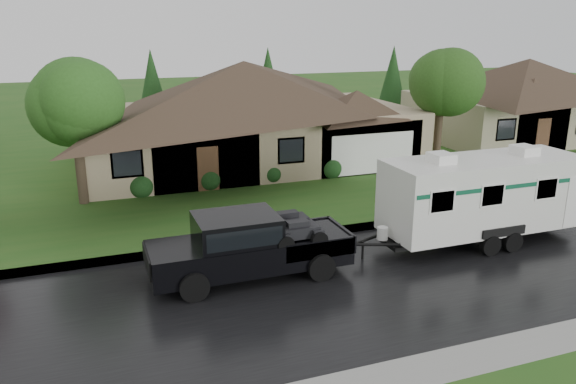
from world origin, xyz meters
The scene contains 11 objects.
ground centered at (0.00, 0.00, 0.00)m, with size 140.00×140.00×0.00m, color #25551A.
road centered at (0.00, -2.00, 0.01)m, with size 140.00×8.00×0.01m, color black.
curb centered at (0.00, 2.25, 0.07)m, with size 140.00×0.50×0.15m, color gray.
lawn centered at (0.00, 15.00, 0.07)m, with size 140.00×26.00×0.15m, color #25551A.
house_main centered at (2.29, 13.84, 3.59)m, with size 19.44×10.80×6.90m.
house_neighbor centered at (22.27, 14.34, 3.32)m, with size 15.12×9.72×6.45m.
tree_left_green centered at (-6.79, 8.97, 4.47)m, with size 3.77×3.77×6.23m.
tree_right_green centered at (11.90, 9.88, 4.51)m, with size 3.79×3.79×6.28m.
shrub_row centered at (2.00, 9.30, 0.65)m, with size 13.60×1.00×1.00m.
pickup_truck centered at (-2.09, -0.38, 1.12)m, with size 6.24×2.37×2.08m.
travel_trailer centered at (6.73, -0.38, 1.83)m, with size 7.70×2.71×3.45m.
Camera 1 is at (-6.45, -16.05, 7.65)m, focal length 35.00 mm.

